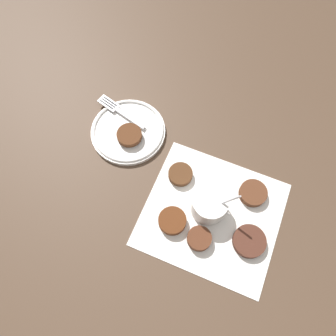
{
  "coord_description": "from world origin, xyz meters",
  "views": [
    {
      "loc": [
        0.05,
        -0.25,
        0.79
      ],
      "look_at": [
        -0.14,
        0.04,
        0.02
      ],
      "focal_mm": 35.0,
      "sensor_mm": 36.0,
      "label": 1
    }
  ],
  "objects_px": {
    "serving_plate": "(128,131)",
    "fork": "(117,109)",
    "sauce_bowl": "(211,206)",
    "fritter_on_plate": "(129,135)"
  },
  "relations": [
    {
      "from": "fork",
      "to": "serving_plate",
      "type": "bearing_deg",
      "value": -28.9
    },
    {
      "from": "fritter_on_plate",
      "to": "serving_plate",
      "type": "bearing_deg",
      "value": 138.31
    },
    {
      "from": "sauce_bowl",
      "to": "fritter_on_plate",
      "type": "bearing_deg",
      "value": 169.54
    },
    {
      "from": "serving_plate",
      "to": "fork",
      "type": "relative_size",
      "value": 1.26
    },
    {
      "from": "sauce_bowl",
      "to": "serving_plate",
      "type": "relative_size",
      "value": 0.59
    },
    {
      "from": "serving_plate",
      "to": "fork",
      "type": "height_order",
      "value": "fork"
    },
    {
      "from": "serving_plate",
      "to": "fork",
      "type": "xyz_separation_m",
      "value": [
        -0.06,
        0.03,
        0.01
      ]
    },
    {
      "from": "fritter_on_plate",
      "to": "fork",
      "type": "distance_m",
      "value": 0.1
    },
    {
      "from": "serving_plate",
      "to": "fork",
      "type": "distance_m",
      "value": 0.07
    },
    {
      "from": "sauce_bowl",
      "to": "serving_plate",
      "type": "bearing_deg",
      "value": 167.32
    }
  ]
}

